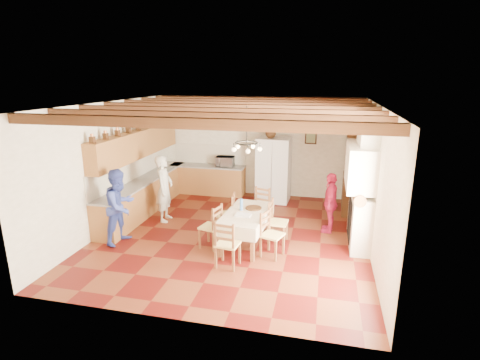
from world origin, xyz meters
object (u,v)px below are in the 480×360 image
Objects in this scene: chair_left_near at (211,226)px; person_woman_red at (330,203)px; dining_table at (246,216)px; person_woman_blue at (120,206)px; chair_end_near at (228,243)px; hutch at (353,172)px; chair_end_far at (259,208)px; chair_left_far at (226,214)px; chair_right_near at (272,234)px; refrigerator at (274,170)px; microwave at (225,161)px; chair_right_far at (278,222)px; person_man at (164,188)px.

person_woman_red is at bearing 133.41° from chair_left_near.
dining_table is 2.75m from person_woman_blue.
dining_table is 1.08m from chair_end_near.
hutch is 2.29× the size of chair_end_far.
person_woman_red reaches higher than chair_end_far.
hutch is 4.54m from chair_end_near.
chair_end_near is (0.57, -0.75, 0.00)m from chair_left_near.
chair_left_far and chair_right_near have the same top height.
chair_end_far is 1.68m from person_woman_red.
refrigerator is at bearing 87.21° from dining_table.
chair_left_far is 0.67× the size of person_woman_red.
refrigerator is 2.78m from chair_left_far.
hutch is 3.72m from chair_left_far.
person_woman_blue reaches higher than microwave.
chair_end_far is (0.68, 0.56, 0.00)m from chair_left_far.
chair_right_far is 0.58× the size of person_woman_blue.
chair_right_far is 1.76× the size of microwave.
microwave is (-0.66, 3.66, 0.57)m from chair_left_near.
chair_end_far is at bearing 39.31° from chair_right_far.
chair_left_near is at bearing -17.33° from chair_left_far.
chair_left_near and chair_right_near have the same top height.
microwave reaches higher than chair_right_near.
person_woman_red is 3.87m from microwave.
person_woman_red is at bearing -39.04° from microwave.
chair_left_near and chair_left_far have the same top height.
hutch is 2.29× the size of chair_end_near.
chair_right_far is 3.46m from person_woman_blue.
person_woman_blue is 1.16× the size of person_woman_red.
chair_end_far is 2.44m from person_man.
person_man is at bearing -161.24° from chair_end_far.
chair_left_near is 0.58× the size of person_woman_blue.
chair_right_far is (-1.69, -2.43, -0.62)m from hutch.
person_woman_red is (4.07, 0.20, -0.13)m from person_man.
chair_end_far is at bearing 121.94° from chair_left_far.
chair_left_near reaches higher than dining_table.
person_man is (-2.45, -2.20, -0.09)m from refrigerator.
chair_right_far is (0.03, 0.71, 0.00)m from chair_right_near.
person_man is 3.10× the size of microwave.
person_man is at bearing -157.65° from hutch.
refrigerator is at bearing 179.37° from chair_left_near.
dining_table is at bearing -71.39° from microwave.
person_man is 4.08m from person_woman_red.
chair_end_near is 1.00× the size of chair_end_far.
chair_right_far is 1.42m from person_woman_red.
chair_end_near is at bearing 147.21° from chair_right_near.
chair_left_far reaches higher than dining_table.
person_woman_blue is (-2.69, -0.51, 0.18)m from dining_table.
chair_left_far is at bearing 140.61° from dining_table.
chair_right_near is 0.99m from chair_end_near.
chair_end_near is 2.90m from person_woman_red.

